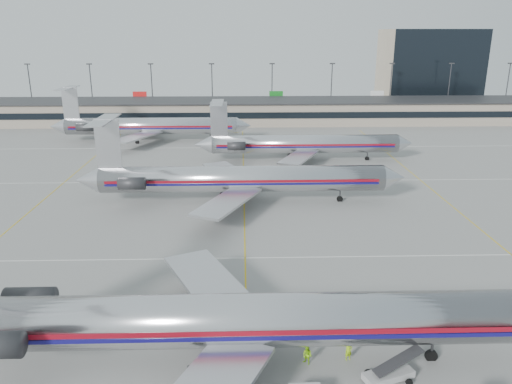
{
  "coord_description": "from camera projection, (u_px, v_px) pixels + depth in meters",
  "views": [
    {
      "loc": [
        -0.26,
        -40.47,
        23.82
      ],
      "look_at": [
        1.5,
        19.96,
        4.5
      ],
      "focal_mm": 35.0,
      "sensor_mm": 36.0,
      "label": 1
    }
  ],
  "objects": [
    {
      "name": "ground",
      "position": [
        246.0,
        305.0,
        45.79
      ],
      "size": [
        260.0,
        260.0,
        0.0
      ],
      "primitive_type": "plane",
      "color": "gray",
      "rests_on": "ground"
    },
    {
      "name": "apron_markings",
      "position": [
        245.0,
        258.0,
        55.31
      ],
      "size": [
        160.0,
        0.15,
        0.02
      ],
      "primitive_type": "cube",
      "color": "silver",
      "rests_on": "ground"
    },
    {
      "name": "terminal",
      "position": [
        242.0,
        111.0,
        138.12
      ],
      "size": [
        162.0,
        17.0,
        6.25
      ],
      "color": "gray",
      "rests_on": "ground"
    },
    {
      "name": "light_mast_row",
      "position": [
        242.0,
        86.0,
        149.82
      ],
      "size": [
        163.6,
        0.4,
        15.28
      ],
      "color": "#38383D",
      "rests_on": "ground"
    },
    {
      "name": "distant_building",
      "position": [
        428.0,
        69.0,
        165.58
      ],
      "size": [
        30.0,
        20.0,
        25.0
      ],
      "primitive_type": "cube",
      "color": "tan",
      "rests_on": "ground"
    },
    {
      "name": "jet_foreground",
      "position": [
        220.0,
        320.0,
        36.49
      ],
      "size": [
        49.9,
        29.38,
        13.06
      ],
      "color": "silver",
      "rests_on": "ground"
    },
    {
      "name": "jet_second_row",
      "position": [
        236.0,
        179.0,
        72.38
      ],
      "size": [
        48.02,
        28.28,
        12.57
      ],
      "color": "silver",
      "rests_on": "ground"
    },
    {
      "name": "jet_third_row",
      "position": [
        300.0,
        144.0,
        96.44
      ],
      "size": [
        42.38,
        26.07,
        11.59
      ],
      "color": "silver",
      "rests_on": "ground"
    },
    {
      "name": "jet_back_row",
      "position": [
        147.0,
        126.0,
        113.64
      ],
      "size": [
        45.64,
        28.07,
        12.48
      ],
      "color": "silver",
      "rests_on": "ground"
    },
    {
      "name": "belt_loader",
      "position": [
        390.0,
        373.0,
        35.64
      ],
      "size": [
        4.51,
        2.51,
        2.31
      ],
      "rotation": [
        0.0,
        0.0,
        0.35
      ],
      "color": "#A1A1A1",
      "rests_on": "ground"
    },
    {
      "name": "ramp_worker_near",
      "position": [
        349.0,
        351.0,
        37.89
      ],
      "size": [
        0.63,
        0.5,
        1.52
      ],
      "primitive_type": "imported",
      "rotation": [
        0.0,
        0.0,
        0.28
      ],
      "color": "#9FD313",
      "rests_on": "ground"
    },
    {
      "name": "ramp_worker_far",
      "position": [
        307.0,
        355.0,
        37.4
      ],
      "size": [
        0.93,
        0.91,
        1.51
      ],
      "primitive_type": "imported",
      "rotation": [
        0.0,
        0.0,
        -0.7
      ],
      "color": "#8FD914",
      "rests_on": "ground"
    }
  ]
}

